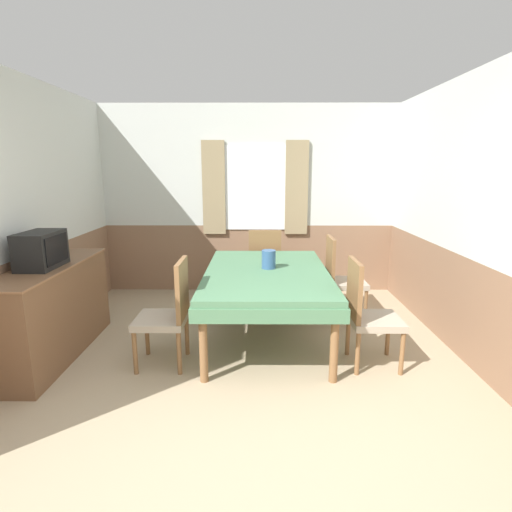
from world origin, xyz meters
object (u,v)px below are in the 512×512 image
chair_right_near (367,311)px  chair_left_near (169,311)px  chair_right_far (340,276)px  tv (41,250)px  dining_table (267,280)px  chair_head_window (265,263)px  vase (269,259)px  sideboard (53,310)px

chair_right_near → chair_left_near: (-1.76, 0.00, 0.00)m
chair_right_far → chair_right_near: same height
chair_right_near → tv: (-2.89, 0.10, 0.53)m
dining_table → tv: (-2.01, -0.49, 0.41)m
chair_head_window → chair_left_near: 2.03m
vase → sideboard: bearing=-165.9°
sideboard → vase: (2.03, 0.51, 0.38)m
chair_head_window → chair_left_near: bearing=-115.6°
dining_table → vase: size_ratio=10.41×
chair_right_far → tv: (-2.89, -1.08, 0.53)m
dining_table → vase: vase is taller
chair_head_window → chair_right_near: (0.88, -1.83, 0.00)m
chair_head_window → chair_right_near: bearing=-64.4°
chair_left_near → vase: chair_left_near is taller
vase → chair_head_window: bearing=91.1°
chair_head_window → sideboard: 2.61m
chair_head_window → tv: size_ratio=2.09×
tv → vase: 2.13m
dining_table → chair_right_far: size_ratio=2.06×
chair_right_far → vase: (-0.86, -0.50, 0.32)m
chair_right_far → tv: size_ratio=2.09×
vase → chair_right_far: bearing=30.5°
dining_table → chair_right_far: 1.07m
chair_right_far → tv: bearing=-69.5°
dining_table → chair_head_window: chair_head_window is taller
dining_table → sideboard: bearing=-168.2°
dining_table → vase: 0.22m
vase → dining_table: bearing=-103.7°
chair_right_near → tv: tv is taller
chair_left_near → tv: 1.26m
dining_table → chair_head_window: (0.00, 1.24, -0.12)m
chair_right_far → dining_table: bearing=-56.0°
dining_table → chair_left_near: bearing=-146.0°
dining_table → chair_head_window: bearing=90.0°
dining_table → chair_right_near: 1.07m
vase → chair_right_near: bearing=-38.5°
chair_right_far → sideboard: size_ratio=0.61×
chair_head_window → vase: bearing=-88.9°
tv → chair_left_near: bearing=-5.2°
sideboard → vase: size_ratio=8.34×
chair_right_far → vase: chair_right_far is taller
chair_head_window → chair_right_far: bearing=-36.4°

